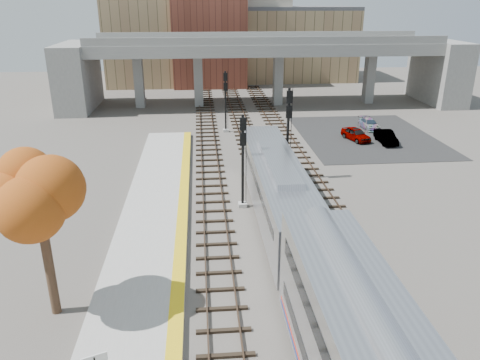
{
  "coord_description": "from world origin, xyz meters",
  "views": [
    {
      "loc": [
        -3.97,
        -19.62,
        14.01
      ],
      "look_at": [
        -1.38,
        9.75,
        2.5
      ],
      "focal_mm": 35.0,
      "sensor_mm": 36.0,
      "label": 1
    }
  ],
  "objects_px": {
    "tree": "(36,191)",
    "car_b": "(386,137)",
    "signal_mast_far": "(226,103)",
    "car_a": "(356,134)",
    "car_c": "(369,124)",
    "signal_mast_near": "(243,164)",
    "signal_mast_mid": "(288,135)",
    "locomotive": "(277,187)"
  },
  "relations": [
    {
      "from": "tree",
      "to": "car_b",
      "type": "relative_size",
      "value": 2.14
    },
    {
      "from": "signal_mast_far",
      "to": "car_b",
      "type": "bearing_deg",
      "value": -20.0
    },
    {
      "from": "signal_mast_far",
      "to": "car_b",
      "type": "xyz_separation_m",
      "value": [
        16.13,
        -5.87,
        -2.57
      ]
    },
    {
      "from": "tree",
      "to": "car_a",
      "type": "bearing_deg",
      "value": 48.98
    },
    {
      "from": "car_c",
      "to": "car_a",
      "type": "bearing_deg",
      "value": -126.5
    },
    {
      "from": "signal_mast_near",
      "to": "signal_mast_mid",
      "type": "distance_m",
      "value": 6.63
    },
    {
      "from": "locomotive",
      "to": "signal_mast_mid",
      "type": "relative_size",
      "value": 2.53
    },
    {
      "from": "locomotive",
      "to": "car_a",
      "type": "bearing_deg",
      "value": 57.41
    },
    {
      "from": "car_c",
      "to": "locomotive",
      "type": "bearing_deg",
      "value": -125.03
    },
    {
      "from": "signal_mast_mid",
      "to": "car_b",
      "type": "height_order",
      "value": "signal_mast_mid"
    },
    {
      "from": "signal_mast_near",
      "to": "signal_mast_far",
      "type": "xyz_separation_m",
      "value": [
        -0.0,
        20.23,
        -0.02
      ]
    },
    {
      "from": "car_a",
      "to": "car_c",
      "type": "xyz_separation_m",
      "value": [
        3.0,
        4.37,
        -0.1
      ]
    },
    {
      "from": "locomotive",
      "to": "car_b",
      "type": "relative_size",
      "value": 4.83
    },
    {
      "from": "signal_mast_mid",
      "to": "tree",
      "type": "distance_m",
      "value": 21.72
    },
    {
      "from": "signal_mast_near",
      "to": "car_a",
      "type": "height_order",
      "value": "signal_mast_near"
    },
    {
      "from": "signal_mast_mid",
      "to": "car_a",
      "type": "bearing_deg",
      "value": 48.5
    },
    {
      "from": "signal_mast_near",
      "to": "signal_mast_mid",
      "type": "xyz_separation_m",
      "value": [
        4.1,
        5.18,
        0.54
      ]
    },
    {
      "from": "signal_mast_mid",
      "to": "signal_mast_far",
      "type": "xyz_separation_m",
      "value": [
        -4.1,
        15.05,
        -0.57
      ]
    },
    {
      "from": "car_b",
      "to": "tree",
      "type": "bearing_deg",
      "value": -133.8
    },
    {
      "from": "signal_mast_mid",
      "to": "signal_mast_near",
      "type": "bearing_deg",
      "value": -128.36
    },
    {
      "from": "signal_mast_mid",
      "to": "car_c",
      "type": "xyz_separation_m",
      "value": [
        12.3,
        14.88,
        -3.22
      ]
    },
    {
      "from": "locomotive",
      "to": "tree",
      "type": "height_order",
      "value": "tree"
    },
    {
      "from": "signal_mast_far",
      "to": "car_a",
      "type": "distance_m",
      "value": 14.38
    },
    {
      "from": "signal_mast_near",
      "to": "tree",
      "type": "bearing_deg",
      "value": -131.75
    },
    {
      "from": "signal_mast_near",
      "to": "car_c",
      "type": "distance_m",
      "value": 26.05
    },
    {
      "from": "signal_mast_mid",
      "to": "car_a",
      "type": "xyz_separation_m",
      "value": [
        9.3,
        10.51,
        -3.12
      ]
    },
    {
      "from": "locomotive",
      "to": "signal_mast_mid",
      "type": "bearing_deg",
      "value": 74.39
    },
    {
      "from": "signal_mast_far",
      "to": "car_a",
      "type": "height_order",
      "value": "signal_mast_far"
    },
    {
      "from": "car_b",
      "to": "car_c",
      "type": "xyz_separation_m",
      "value": [
        0.26,
        5.71,
        -0.09
      ]
    },
    {
      "from": "locomotive",
      "to": "signal_mast_near",
      "type": "height_order",
      "value": "signal_mast_near"
    },
    {
      "from": "signal_mast_far",
      "to": "tree",
      "type": "bearing_deg",
      "value": -107.63
    },
    {
      "from": "locomotive",
      "to": "signal_mast_near",
      "type": "distance_m",
      "value": 3.06
    },
    {
      "from": "signal_mast_mid",
      "to": "car_a",
      "type": "height_order",
      "value": "signal_mast_mid"
    },
    {
      "from": "locomotive",
      "to": "car_a",
      "type": "distance_m",
      "value": 21.03
    },
    {
      "from": "signal_mast_mid",
      "to": "car_a",
      "type": "relative_size",
      "value": 1.95
    },
    {
      "from": "car_a",
      "to": "car_b",
      "type": "distance_m",
      "value": 3.04
    },
    {
      "from": "signal_mast_far",
      "to": "car_c",
      "type": "bearing_deg",
      "value": -0.58
    },
    {
      "from": "locomotive",
      "to": "signal_mast_near",
      "type": "xyz_separation_m",
      "value": [
        -2.1,
        1.98,
        1.0
      ]
    },
    {
      "from": "car_b",
      "to": "car_c",
      "type": "distance_m",
      "value": 5.71
    },
    {
      "from": "signal_mast_near",
      "to": "signal_mast_far",
      "type": "distance_m",
      "value": 20.23
    },
    {
      "from": "signal_mast_mid",
      "to": "tree",
      "type": "relative_size",
      "value": 0.89
    },
    {
      "from": "locomotive",
      "to": "signal_mast_mid",
      "type": "distance_m",
      "value": 7.59
    }
  ]
}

